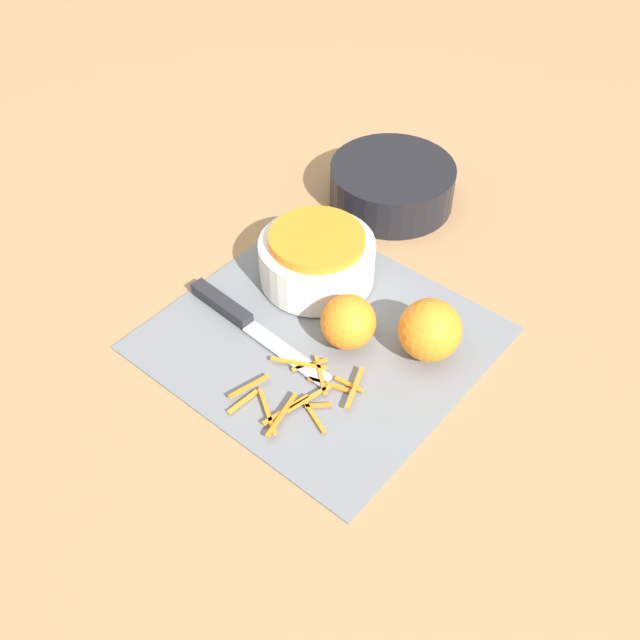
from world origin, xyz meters
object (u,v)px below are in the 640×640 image
at_px(knife, 235,313).
at_px(bowl_speckled, 317,258).
at_px(bowl_dark, 392,185).
at_px(orange_right, 348,322).
at_px(orange_left, 430,330).

bearing_deg(knife, bowl_speckled, 78.86).
height_order(bowl_dark, knife, bowl_dark).
bearing_deg(bowl_speckled, orange_right, -31.87).
distance_m(bowl_dark, orange_left, 0.33).
distance_m(bowl_speckled, orange_left, 0.20).
xyz_separation_m(bowl_dark, orange_left, (0.23, -0.24, 0.01)).
relative_size(bowl_speckled, bowl_dark, 0.82).
bearing_deg(bowl_dark, orange_left, -45.68).
bearing_deg(knife, orange_right, 26.66).
bearing_deg(bowl_dark, orange_right, -63.88).
xyz_separation_m(knife, orange_right, (0.14, 0.06, 0.03)).
relative_size(orange_left, orange_right, 1.12).
relative_size(bowl_dark, orange_left, 2.43).
distance_m(bowl_dark, knife, 0.35).
bearing_deg(orange_left, orange_right, -150.23).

